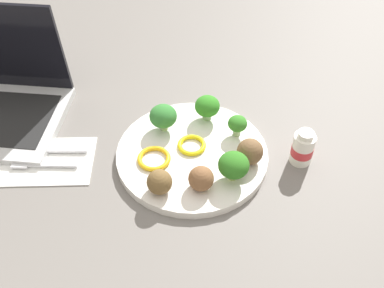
{
  "coord_description": "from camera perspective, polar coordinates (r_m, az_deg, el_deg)",
  "views": [
    {
      "loc": [
        0.02,
        0.57,
        0.61
      ],
      "look_at": [
        0.0,
        0.0,
        0.04
      ],
      "focal_mm": 42.07,
      "sensor_mm": 36.0,
      "label": 1
    }
  ],
  "objects": [
    {
      "name": "fork",
      "position": [
        0.86,
        -18.62,
        -2.42
      ],
      "size": [
        0.12,
        0.02,
        0.01
      ],
      "color": "silver",
      "rests_on": "napkin"
    },
    {
      "name": "pepper_ring_mid_left",
      "position": [
        0.83,
        0.05,
        -0.15
      ],
      "size": [
        0.06,
        0.06,
        0.01
      ],
      "primitive_type": "torus",
      "rotation": [
        0.0,
        0.0,
        6.1
      ],
      "color": "yellow",
      "rests_on": "plate"
    },
    {
      "name": "meatball_front_right",
      "position": [
        0.75,
        -4.14,
        -4.83
      ],
      "size": [
        0.04,
        0.04,
        0.04
      ],
      "primitive_type": "sphere",
      "color": "brown",
      "rests_on": "plate"
    },
    {
      "name": "broccoli_floret_center",
      "position": [
        0.76,
        5.3,
        -2.7
      ],
      "size": [
        0.05,
        0.05,
        0.06
      ],
      "color": "#A7C267",
      "rests_on": "plate"
    },
    {
      "name": "broccoli_floret_near_rim",
      "position": [
        0.85,
        -3.67,
        3.52
      ],
      "size": [
        0.05,
        0.05,
        0.05
      ],
      "color": "#9CBC7E",
      "rests_on": "plate"
    },
    {
      "name": "plate",
      "position": [
        0.83,
        0.0,
        -1.35
      ],
      "size": [
        0.28,
        0.28,
        0.02
      ],
      "primitive_type": "cylinder",
      "color": "white",
      "rests_on": "ground_plane"
    },
    {
      "name": "napkin",
      "position": [
        0.88,
        -17.83,
        -1.79
      ],
      "size": [
        0.17,
        0.12,
        0.01
      ],
      "primitive_type": "cube",
      "rotation": [
        0.0,
        0.0,
        -0.01
      ],
      "color": "white",
      "rests_on": "ground_plane"
    },
    {
      "name": "meatball_far_rim",
      "position": [
        0.76,
        1.16,
        -4.41
      ],
      "size": [
        0.04,
        0.04,
        0.04
      ],
      "primitive_type": "sphere",
      "color": "brown",
      "rests_on": "plate"
    },
    {
      "name": "meatball_mid_left",
      "position": [
        0.8,
        7.37,
        -0.96
      ],
      "size": [
        0.05,
        0.05,
        0.05
      ],
      "primitive_type": "sphere",
      "color": "brown",
      "rests_on": "plate"
    },
    {
      "name": "broccoli_floret_front_right",
      "position": [
        0.88,
        1.95,
        4.78
      ],
      "size": [
        0.05,
        0.05,
        0.05
      ],
      "color": "#95BC81",
      "rests_on": "plate"
    },
    {
      "name": "broccoli_floret_mid_left",
      "position": [
        0.85,
        5.79,
        2.52
      ],
      "size": [
        0.04,
        0.04,
        0.04
      ],
      "color": "#99BC81",
      "rests_on": "plate"
    },
    {
      "name": "yogurt_bottle",
      "position": [
        0.84,
        13.84,
        -0.54
      ],
      "size": [
        0.04,
        0.04,
        0.07
      ],
      "color": "white",
      "rests_on": "ground_plane"
    },
    {
      "name": "knife",
      "position": [
        0.89,
        -18.12,
        -0.72
      ],
      "size": [
        0.15,
        0.02,
        0.01
      ],
      "color": "silver",
      "rests_on": "napkin"
    },
    {
      "name": "pepper_ring_back_left",
      "position": [
        0.81,
        -4.84,
        -1.85
      ],
      "size": [
        0.07,
        0.07,
        0.01
      ],
      "primitive_type": "torus",
      "rotation": [
        0.0,
        0.0,
        1.29
      ],
      "color": "yellow",
      "rests_on": "plate"
    },
    {
      "name": "ground_plane",
      "position": [
        0.84,
        0.0,
        -1.73
      ],
      "size": [
        4.0,
        4.0,
        0.0
      ],
      "primitive_type": "plane",
      "color": "slate"
    }
  ]
}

